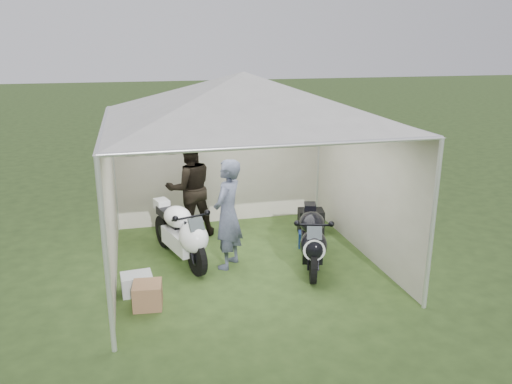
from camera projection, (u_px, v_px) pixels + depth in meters
ground at (245, 262)px, 8.06m from camera, size 80.00×80.00×0.00m
canopy_tent at (243, 101)px, 7.35m from camera, size 5.66×5.66×3.00m
motorcycle_white at (182, 232)px, 7.92m from camera, size 0.81×1.82×0.92m
motorcycle_black at (312, 238)px, 7.74m from camera, size 0.78×1.74×0.88m
paddock_stand at (309, 240)px, 8.62m from camera, size 0.41×0.32×0.27m
person_dark_jacket at (190, 188)px, 8.94m from camera, size 0.96×0.79×1.79m
person_blue_jacket at (228, 214)px, 7.67m from camera, size 0.71×0.75×1.73m
equipment_box at (311, 222)px, 9.21m from camera, size 0.52×0.45×0.46m
crate_0 at (137, 284)px, 7.03m from camera, size 0.45×0.36×0.28m
crate_1 at (148, 295)px, 6.65m from camera, size 0.41×0.41×0.34m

